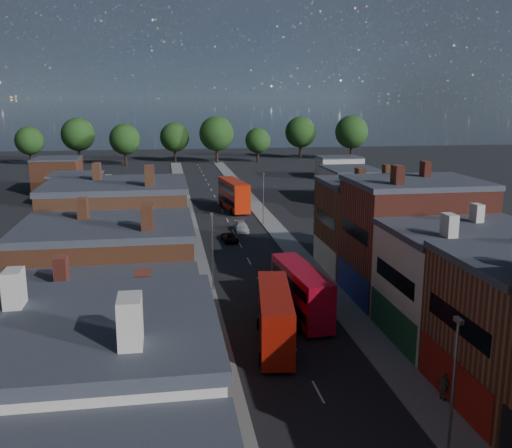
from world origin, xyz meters
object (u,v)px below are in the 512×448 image
object	(u,v)px
bus_0	(275,317)
car_2	(230,238)
bus_1	(301,291)
bus_2	(234,194)
ped_3	(444,387)
car_3	(241,227)

from	to	relation	value
bus_0	car_2	distance (m)	34.28
bus_0	bus_1	distance (m)	6.61
bus_2	car_2	world-z (taller)	bus_2
bus_1	ped_3	distance (m)	16.87
bus_1	bus_2	size ratio (longest dim) A/B	0.87
bus_1	car_3	world-z (taller)	bus_1
bus_0	car_2	xyz separation A→B (m)	(0.30, 34.22, -1.90)
ped_3	bus_0	bearing A→B (deg)	23.49
bus_0	ped_3	world-z (taller)	bus_0
bus_0	ped_3	bearing A→B (deg)	-40.04
car_3	ped_3	world-z (taller)	ped_3
bus_2	car_3	world-z (taller)	bus_2
bus_1	car_2	world-z (taller)	bus_1
bus_1	car_3	size ratio (longest dim) A/B	2.34
car_2	ped_3	xyz separation A→B (m)	(8.90, -44.41, 0.48)
bus_0	bus_1	size ratio (longest dim) A/B	1.00
bus_0	bus_1	xyz separation A→B (m)	(3.47, 5.62, 0.01)
ped_3	bus_2	bearing A→B (deg)	-13.79
bus_2	car_2	bearing A→B (deg)	-105.79
bus_0	ped_3	size ratio (longest dim) A/B	5.79
car_2	bus_1	bearing A→B (deg)	-90.02
bus_0	bus_1	world-z (taller)	bus_1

